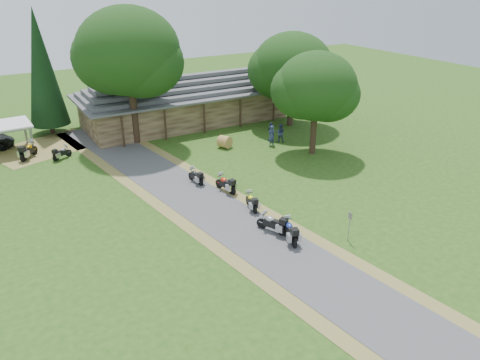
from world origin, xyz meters
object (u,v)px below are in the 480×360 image
motorcycle_row_c (251,201)px  motorcycle_row_d (226,183)px  lodge (185,98)px  motorcycle_row_a (290,230)px  motorcycle_row_b (272,222)px  motorcycle_row_e (196,176)px  motorcycle_carport_a (28,150)px  motorcycle_carport_b (62,152)px  hay_bale (225,142)px

motorcycle_row_c → motorcycle_row_d: bearing=15.3°
lodge → motorcycle_row_a: size_ratio=10.87×
motorcycle_row_b → motorcycle_row_e: (-0.89, 8.86, -0.08)m
motorcycle_row_a → motorcycle_row_d: motorcycle_row_a is taller
motorcycle_row_a → motorcycle_row_b: 1.34m
motorcycle_row_b → motorcycle_row_d: size_ratio=1.02×
motorcycle_row_a → motorcycle_carport_a: (-11.19, 21.76, 0.05)m
motorcycle_row_e → motorcycle_carport_a: (-9.95, 11.60, 0.15)m
motorcycle_row_b → motorcycle_carport_a: (-10.84, 20.46, 0.07)m
motorcycle_row_c → motorcycle_carport_a: bearing=45.2°
motorcycle_carport_b → motorcycle_carport_a: bearing=118.2°
motorcycle_row_d → motorcycle_row_e: 2.70m
motorcycle_row_b → motorcycle_row_e: motorcycle_row_b is taller
lodge → motorcycle_row_c: lodge is taller
motorcycle_row_b → motorcycle_row_c: size_ratio=1.13×
motorcycle_row_d → motorcycle_carport_b: motorcycle_row_d is taller
motorcycle_row_a → motorcycle_carport_a: bearing=44.5°
motorcycle_carport_a → lodge: bearing=-40.5°
motorcycle_row_c → motorcycle_row_e: motorcycle_row_c is taller
motorcycle_row_d → lodge: bearing=-25.6°
lodge → motorcycle_row_a: 25.34m
motorcycle_row_d → motorcycle_carport_b: (-8.76, 12.48, -0.08)m
lodge → motorcycle_row_b: bearing=-101.7°
motorcycle_row_b → motorcycle_carport_a: motorcycle_carport_a is taller
motorcycle_row_b → motorcycle_carport_a: 23.16m
motorcycle_row_c → motorcycle_row_d: 3.22m
motorcycle_row_a → motorcycle_row_d: (-0.05, 7.73, -0.02)m
lodge → motorcycle_row_a: lodge is taller
motorcycle_row_c → motorcycle_carport_a: motorcycle_carport_a is taller
motorcycle_row_a → hay_bale: (4.23, 15.77, -0.14)m
lodge → motorcycle_row_e: lodge is taller
motorcycle_row_d → motorcycle_row_e: (-1.20, 2.42, -0.07)m
lodge → motorcycle_row_d: lodge is taller
motorcycle_row_d → motorcycle_carport_a: (-11.14, 14.02, 0.08)m
motorcycle_row_b → motorcycle_carport_b: size_ratio=1.16×
lodge → motorcycle_row_d: size_ratio=11.29×
motorcycle_row_b → hay_bale: (4.59, 14.48, -0.12)m
motorcycle_row_b → motorcycle_carport_b: 20.72m
motorcycle_row_a → motorcycle_row_e: size_ratio=1.17×
motorcycle_row_a → hay_bale: 16.33m
motorcycle_row_c → hay_bale: (4.09, 11.25, -0.04)m
motorcycle_row_a → hay_bale: motorcycle_row_a is taller
motorcycle_row_a → motorcycle_row_d: bearing=17.7°
motorcycle_row_b → motorcycle_row_d: (0.31, 6.44, -0.01)m
motorcycle_row_b → motorcycle_carport_a: bearing=3.9°
motorcycle_row_a → motorcycle_row_b: motorcycle_row_a is taller
motorcycle_carport_b → hay_bale: 13.78m
motorcycle_row_b → hay_bale: motorcycle_row_b is taller
lodge → motorcycle_carport_b: size_ratio=12.83×
motorcycle_row_e → motorcycle_row_b: bearing=179.2°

